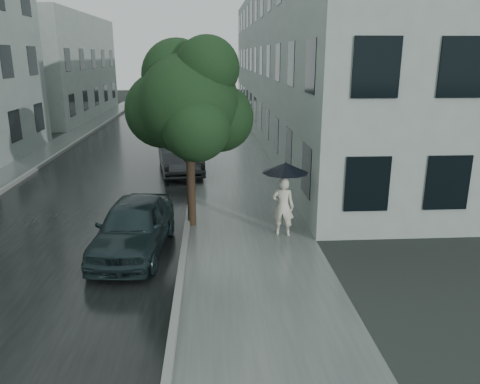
{
  "coord_description": "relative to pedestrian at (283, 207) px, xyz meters",
  "views": [
    {
      "loc": [
        -0.82,
        -10.26,
        4.89
      ],
      "look_at": [
        -0.06,
        1.96,
        1.3
      ],
      "focal_mm": 35.0,
      "sensor_mm": 36.0,
      "label": 1
    }
  ],
  "objects": [
    {
      "name": "umbrella",
      "position": [
        0.02,
        -0.05,
        1.13
      ],
      "size": [
        1.62,
        1.62,
        1.22
      ],
      "rotation": [
        0.0,
        0.0,
        0.34
      ],
      "color": "black",
      "rests_on": "ground"
    },
    {
      "name": "ground",
      "position": [
        -1.14,
        -2.0,
        -0.84
      ],
      "size": [
        120.0,
        120.0,
        0.0
      ],
      "primitive_type": "plane",
      "color": "black",
      "rests_on": "ground"
    },
    {
      "name": "lamp_post",
      "position": [
        -2.58,
        11.31,
        2.09
      ],
      "size": [
        0.85,
        0.32,
        5.12
      ],
      "rotation": [
        0.0,
        0.0,
        -0.03
      ],
      "color": "black",
      "rests_on": "ground"
    },
    {
      "name": "sidewalk_far",
      "position": [
        -10.64,
        10.0,
        -0.84
      ],
      "size": [
        1.7,
        60.0,
        0.01
      ],
      "primitive_type": "cube",
      "color": "#4C5451",
      "rests_on": "ground"
    },
    {
      "name": "building_far_b",
      "position": [
        -14.92,
        28.0,
        3.16
      ],
      "size": [
        7.02,
        18.0,
        8.0
      ],
      "color": "#909D96",
      "rests_on": "ground"
    },
    {
      "name": "car_far",
      "position": [
        -3.34,
        7.75,
        -0.07
      ],
      "size": [
        2.33,
        4.85,
        1.53
      ],
      "primitive_type": "imported",
      "rotation": [
        0.0,
        0.0,
        0.16
      ],
      "color": "black",
      "rests_on": "ground"
    },
    {
      "name": "building_near",
      "position": [
        4.33,
        17.5,
        3.66
      ],
      "size": [
        7.02,
        36.0,
        9.0
      ],
      "color": "#909D96",
      "rests_on": "ground"
    },
    {
      "name": "kerb_far",
      "position": [
        -9.72,
        10.0,
        -0.76
      ],
      "size": [
        0.15,
        60.0,
        0.15
      ],
      "primitive_type": "cube",
      "color": "slate",
      "rests_on": "ground"
    },
    {
      "name": "street_tree",
      "position": [
        -2.58,
        1.11,
        2.78
      ],
      "size": [
        3.71,
        3.37,
        5.43
      ],
      "color": "#332619",
      "rests_on": "ground"
    },
    {
      "name": "sidewalk",
      "position": [
        -0.89,
        10.0,
        -0.84
      ],
      "size": [
        3.5,
        60.0,
        0.01
      ],
      "primitive_type": "cube",
      "color": "slate",
      "rests_on": "ground"
    },
    {
      "name": "car_near",
      "position": [
        -3.98,
        -0.92,
        -0.14
      ],
      "size": [
        1.99,
        4.2,
        1.39
      ],
      "primitive_type": "imported",
      "rotation": [
        0.0,
        0.0,
        -0.09
      ],
      "color": "black",
      "rests_on": "ground"
    },
    {
      "name": "asphalt_road",
      "position": [
        -6.22,
        10.0,
        -0.84
      ],
      "size": [
        6.85,
        60.0,
        0.0
      ],
      "primitive_type": "cube",
      "color": "black",
      "rests_on": "ground"
    },
    {
      "name": "pedestrian",
      "position": [
        0.0,
        0.0,
        0.0
      ],
      "size": [
        0.69,
        0.55,
        1.66
      ],
      "primitive_type": "imported",
      "rotation": [
        0.0,
        0.0,
        2.87
      ],
      "color": "beige",
      "rests_on": "sidewalk"
    },
    {
      "name": "kerb_near",
      "position": [
        -2.72,
        10.0,
        -0.76
      ],
      "size": [
        0.15,
        60.0,
        0.15
      ],
      "primitive_type": "cube",
      "color": "slate",
      "rests_on": "ground"
    }
  ]
}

